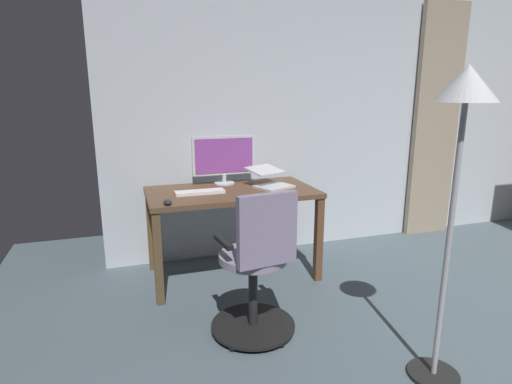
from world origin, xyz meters
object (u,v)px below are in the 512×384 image
(office_chair, at_px, (257,270))
(computer_monitor, at_px, (224,157))
(laptop, at_px, (271,180))
(floor_lamp, at_px, (462,131))
(computer_mouse, at_px, (168,202))
(computer_keyboard, at_px, (200,192))
(desk, at_px, (232,201))

(office_chair, relative_size, computer_monitor, 1.77)
(laptop, height_order, floor_lamp, floor_lamp)
(computer_mouse, height_order, floor_lamp, floor_lamp)
(computer_keyboard, relative_size, floor_lamp, 0.23)
(floor_lamp, bearing_deg, computer_monitor, -69.23)
(computer_keyboard, relative_size, computer_mouse, 3.95)
(desk, xyz_separation_m, computer_keyboard, (0.27, 0.04, 0.11))
(desk, bearing_deg, floor_lamp, 113.64)
(computer_keyboard, xyz_separation_m, computer_mouse, (0.28, 0.25, 0.01))
(office_chair, xyz_separation_m, computer_monitor, (-0.09, -1.20, 0.53))
(office_chair, bearing_deg, computer_mouse, 118.19)
(computer_monitor, relative_size, computer_mouse, 5.60)
(desk, relative_size, computer_keyboard, 3.51)
(office_chair, distance_m, computer_keyboard, 0.98)
(computer_monitor, relative_size, laptop, 1.28)
(computer_mouse, distance_m, floor_lamp, 1.95)
(computer_keyboard, distance_m, floor_lamp, 1.98)
(office_chair, relative_size, computer_keyboard, 2.51)
(floor_lamp, bearing_deg, computer_keyboard, -58.20)
(desk, xyz_separation_m, computer_monitor, (-0.00, -0.25, 0.33))
(desk, relative_size, floor_lamp, 0.82)
(computer_monitor, xyz_separation_m, computer_mouse, (0.56, 0.55, -0.22))
(computer_keyboard, height_order, laptop, laptop)
(laptop, bearing_deg, computer_mouse, -3.82)
(laptop, bearing_deg, office_chair, 43.11)
(desk, distance_m, floor_lamp, 1.93)
(computer_keyboard, bearing_deg, floor_lamp, 121.80)
(desk, bearing_deg, computer_mouse, 27.75)
(office_chair, relative_size, floor_lamp, 0.59)
(computer_monitor, distance_m, computer_mouse, 0.81)
(computer_keyboard, bearing_deg, computer_mouse, 41.74)
(computer_monitor, distance_m, floor_lamp, 2.06)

